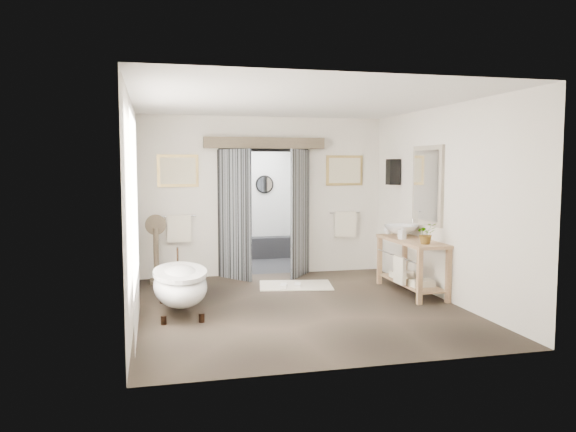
% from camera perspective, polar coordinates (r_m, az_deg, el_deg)
% --- Properties ---
extents(ground_plane, '(5.00, 5.00, 0.00)m').
position_cam_1_polar(ground_plane, '(8.13, 1.00, -9.18)').
color(ground_plane, brown).
extents(room_shell, '(4.52, 5.02, 2.91)m').
position_cam_1_polar(room_shell, '(7.76, 0.98, 4.01)').
color(room_shell, silver).
rests_on(room_shell, ground_plane).
extents(shower_room, '(2.22, 2.01, 2.51)m').
position_cam_1_polar(shower_room, '(11.84, -3.83, -0.23)').
color(shower_room, black).
rests_on(shower_room, ground_plane).
extents(back_wall_dressing, '(3.82, 0.73, 2.52)m').
position_cam_1_polar(back_wall_dressing, '(10.14, -2.26, 2.61)').
color(back_wall_dressing, black).
rests_on(back_wall_dressing, ground_plane).
extents(clawfoot_tub, '(0.73, 1.63, 0.79)m').
position_cam_1_polar(clawfoot_tub, '(7.89, -10.89, -6.83)').
color(clawfoot_tub, black).
rests_on(clawfoot_tub, ground_plane).
extents(vanity, '(0.57, 1.60, 0.85)m').
position_cam_1_polar(vanity, '(9.09, 12.34, -4.51)').
color(vanity, tan).
rests_on(vanity, ground_plane).
extents(pedestal_mirror, '(0.35, 0.23, 1.19)m').
position_cam_1_polar(pedestal_mirror, '(9.81, -13.24, -3.79)').
color(pedestal_mirror, brown).
rests_on(pedestal_mirror, ground_plane).
extents(rug, '(1.32, 1.00, 0.01)m').
position_cam_1_polar(rug, '(9.49, 0.78, -7.05)').
color(rug, beige).
rests_on(rug, ground_plane).
extents(slippers, '(0.41, 0.28, 0.05)m').
position_cam_1_polar(slippers, '(9.34, 0.27, -7.05)').
color(slippers, silver).
rests_on(slippers, rug).
extents(basin, '(0.67, 0.67, 0.19)m').
position_cam_1_polar(basin, '(9.38, 11.42, -1.48)').
color(basin, white).
rests_on(basin, vanity).
extents(plant, '(0.29, 0.26, 0.32)m').
position_cam_1_polar(plant, '(8.56, 13.85, -1.74)').
color(plant, gray).
rests_on(plant, vanity).
extents(soap_bottle_a, '(0.12, 0.12, 0.21)m').
position_cam_1_polar(soap_bottle_a, '(9.04, 11.54, -1.68)').
color(soap_bottle_a, gray).
rests_on(soap_bottle_a, vanity).
extents(soap_bottle_b, '(0.18, 0.18, 0.17)m').
position_cam_1_polar(soap_bottle_b, '(9.66, 10.10, -1.33)').
color(soap_bottle_b, gray).
rests_on(soap_bottle_b, vanity).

